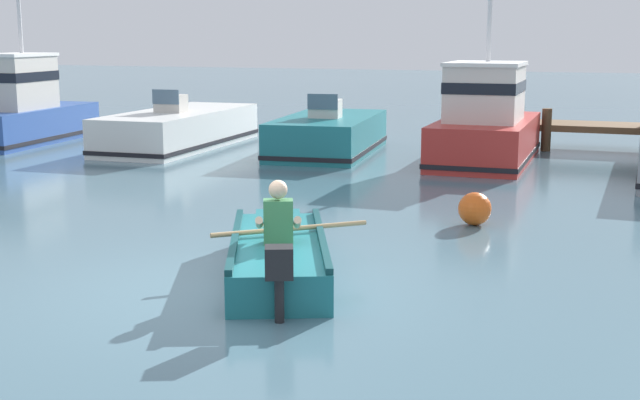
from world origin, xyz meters
name	(u,v)px	position (x,y,z in m)	size (l,w,h in m)	color
ground_plane	(223,287)	(0.00, 0.00, 0.00)	(120.00, 120.00, 0.00)	slate
rowboat_with_person	(279,255)	(0.40, 0.69, 0.25)	(2.23, 3.58, 1.19)	#1E727A
moored_boat_blue	(25,110)	(-10.81, 10.06, 0.87)	(2.12, 4.83, 4.51)	#2D519E
moored_boat_white	(179,130)	(-6.61, 10.77, 0.44)	(2.30, 5.64, 1.50)	white
moored_boat_teal	(328,136)	(-2.64, 10.98, 0.43)	(2.58, 4.72, 1.47)	#1E727A
moored_boat_red	(486,126)	(1.17, 10.75, 0.83)	(2.06, 4.67, 3.96)	#B72D28
mooring_buoy	(475,209)	(2.11, 4.23, 0.25)	(0.50, 0.50, 0.50)	#E55919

